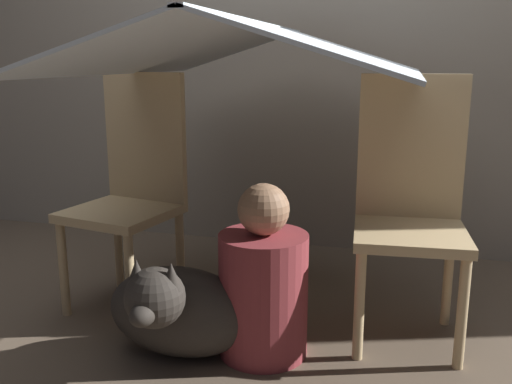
{
  "coord_description": "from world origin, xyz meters",
  "views": [
    {
      "loc": [
        0.53,
        -1.77,
        1.01
      ],
      "look_at": [
        0.0,
        0.23,
        0.53
      ],
      "focal_mm": 40.0,
      "sensor_mm": 36.0,
      "label": 1
    }
  ],
  "objects_px": {
    "chair_right": "(410,202)",
    "dog": "(176,309)",
    "person_front": "(263,285)",
    "chair_left": "(132,185)"
  },
  "relations": [
    {
      "from": "chair_right",
      "to": "dog",
      "type": "bearing_deg",
      "value": -155.07
    },
    {
      "from": "person_front",
      "to": "dog",
      "type": "xyz_separation_m",
      "value": [
        -0.28,
        -0.12,
        -0.07
      ]
    },
    {
      "from": "chair_left",
      "to": "chair_right",
      "type": "distance_m",
      "value": 1.11
    },
    {
      "from": "chair_left",
      "to": "person_front",
      "type": "bearing_deg",
      "value": -13.64
    },
    {
      "from": "chair_right",
      "to": "person_front",
      "type": "bearing_deg",
      "value": -151.96
    },
    {
      "from": "chair_right",
      "to": "dog",
      "type": "xyz_separation_m",
      "value": [
        -0.75,
        -0.42,
        -0.32
      ]
    },
    {
      "from": "chair_left",
      "to": "dog",
      "type": "relative_size",
      "value": 1.86
    },
    {
      "from": "person_front",
      "to": "chair_left",
      "type": "bearing_deg",
      "value": 154.77
    },
    {
      "from": "person_front",
      "to": "dog",
      "type": "relative_size",
      "value": 1.18
    },
    {
      "from": "chair_right",
      "to": "dog",
      "type": "distance_m",
      "value": 0.92
    }
  ]
}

